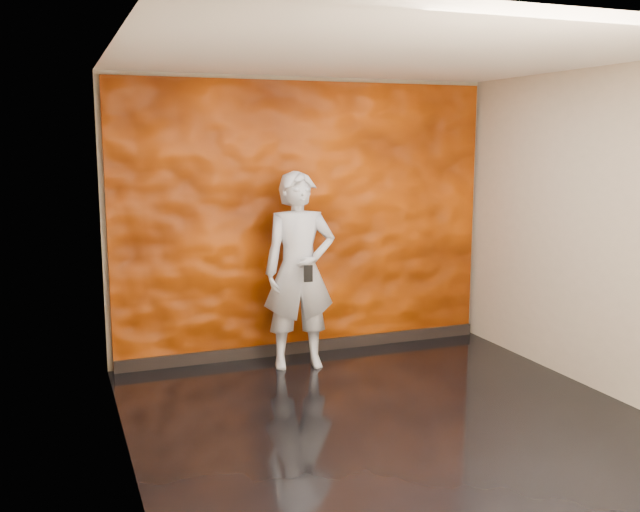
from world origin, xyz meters
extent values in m
cube|color=black|center=(0.00, 0.00, -0.01)|extent=(4.00, 4.00, 0.01)
cube|color=tan|center=(0.00, 2.00, 1.40)|extent=(4.00, 0.02, 2.80)
cube|color=tan|center=(0.00, -2.00, 1.40)|extent=(4.00, 0.02, 2.80)
cube|color=tan|center=(-2.00, 0.00, 1.40)|extent=(0.02, 4.00, 2.80)
cube|color=tan|center=(2.00, 0.00, 1.40)|extent=(0.02, 4.00, 2.80)
cube|color=white|center=(0.00, 0.00, 2.80)|extent=(4.00, 4.00, 0.01)
cube|color=#C24704|center=(0.00, 1.96, 1.38)|extent=(3.90, 0.06, 2.75)
cube|color=black|center=(0.00, 1.92, 0.06)|extent=(3.90, 0.04, 0.12)
imported|color=#9EA3AE|center=(-0.23, 1.52, 0.95)|extent=(0.75, 0.55, 1.89)
cube|color=black|center=(-0.25, 1.22, 0.97)|extent=(0.08, 0.02, 0.16)
camera|label=1|loc=(-2.42, -4.81, 2.19)|focal=40.00mm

